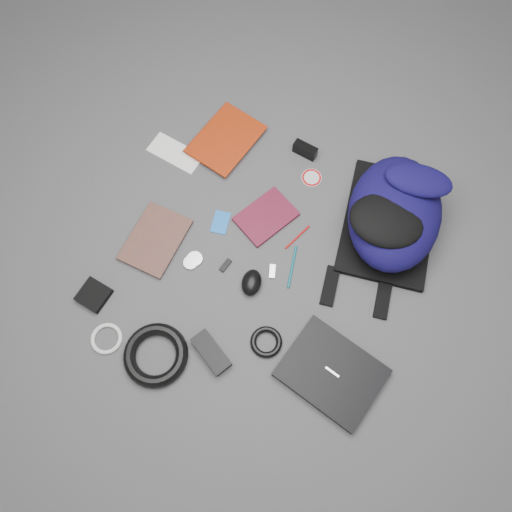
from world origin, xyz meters
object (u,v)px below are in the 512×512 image
at_px(laptop, 332,373).
at_px(comic_book, 134,230).
at_px(dvd_case, 266,217).
at_px(compact_camera, 305,150).
at_px(power_brick, 211,352).
at_px(mouse, 252,283).
at_px(pouch, 94,295).
at_px(backpack, 395,213).
at_px(textbook_red, 205,127).

xyz_separation_m(laptop, comic_book, (-0.84, 0.14, -0.01)).
distance_m(laptop, dvd_case, 0.59).
height_order(compact_camera, power_brick, compact_camera).
bearing_deg(mouse, laptop, -36.64).
xyz_separation_m(laptop, pouch, (-0.83, -0.13, -0.00)).
bearing_deg(pouch, backpack, 41.69).
xyz_separation_m(compact_camera, mouse, (0.06, -0.56, -0.00)).
bearing_deg(laptop, backpack, 102.71).
height_order(laptop, textbook_red, same).
height_order(backpack, pouch, backpack).
bearing_deg(power_brick, comic_book, 175.55).
distance_m(compact_camera, mouse, 0.56).
relative_size(laptop, pouch, 3.23).
bearing_deg(power_brick, mouse, 112.87).
xyz_separation_m(textbook_red, compact_camera, (0.39, 0.08, 0.01)).
bearing_deg(dvd_case, backpack, 46.43).
distance_m(comic_book, power_brick, 0.53).
bearing_deg(comic_book, pouch, -89.71).
height_order(laptop, mouse, mouse).
distance_m(textbook_red, comic_book, 0.50).
bearing_deg(pouch, laptop, 9.08).
relative_size(comic_book, mouse, 2.58).
bearing_deg(pouch, dvd_case, 53.79).
height_order(backpack, mouse, backpack).
bearing_deg(backpack, textbook_red, 163.11).
bearing_deg(backpack, comic_book, -164.15).
xyz_separation_m(textbook_red, power_brick, (0.45, -0.75, 0.00)).
xyz_separation_m(dvd_case, mouse, (0.07, -0.25, 0.02)).
distance_m(backpack, compact_camera, 0.42).
relative_size(textbook_red, comic_book, 1.12).
bearing_deg(backpack, dvd_case, -169.38).
bearing_deg(textbook_red, backpack, 4.39).
xyz_separation_m(comic_book, pouch, (0.01, -0.27, 0.00)).
bearing_deg(dvd_case, compact_camera, 111.11).
distance_m(backpack, comic_book, 0.92).
xyz_separation_m(laptop, power_brick, (-0.38, -0.12, 0.00)).
bearing_deg(power_brick, backpack, 88.55).
relative_size(compact_camera, mouse, 0.96).
bearing_deg(pouch, mouse, 31.47).
bearing_deg(compact_camera, backpack, -14.79).
distance_m(textbook_red, power_brick, 0.87).
relative_size(textbook_red, mouse, 2.88).
xyz_separation_m(power_brick, pouch, (-0.45, -0.01, -0.01)).
xyz_separation_m(textbook_red, mouse, (0.45, -0.48, 0.01)).
bearing_deg(textbook_red, comic_book, -83.28).
relative_size(textbook_red, power_brick, 1.87).
relative_size(backpack, comic_book, 2.00).
bearing_deg(laptop, comic_book, -179.96).
xyz_separation_m(comic_book, compact_camera, (0.41, 0.57, 0.02)).
relative_size(laptop, comic_book, 1.26).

